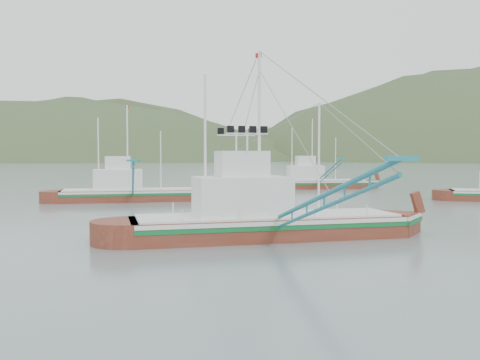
# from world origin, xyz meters

# --- Properties ---
(ground) EXTENTS (1200.00, 1200.00, 0.00)m
(ground) POSITION_xyz_m (0.00, 0.00, 0.00)
(ground) COLOR slate
(ground) RESTS_ON ground
(main_boat) EXTENTS (16.83, 28.46, 12.01)m
(main_boat) POSITION_xyz_m (2.35, 0.08, 2.43)
(main_boat) COLOR #612414
(main_boat) RESTS_ON ground
(bg_boat_left) EXTENTS (15.56, 26.43, 11.06)m
(bg_boat_left) POSITION_xyz_m (-14.08, 23.27, 2.16)
(bg_boat_left) COLOR #612414
(bg_boat_left) RESTS_ON ground
(bg_boat_far) EXTENTS (15.48, 26.73, 10.98)m
(bg_boat_far) POSITION_xyz_m (5.48, 46.88, 1.96)
(bg_boat_far) COLOR #612414
(bg_boat_far) RESTS_ON ground
(headland_left) EXTENTS (448.00, 308.00, 210.00)m
(headland_left) POSITION_xyz_m (-180.00, 360.00, 0.00)
(headland_left) COLOR #384B27
(headland_left) RESTS_ON ground
(ridge_distant) EXTENTS (960.00, 400.00, 240.00)m
(ridge_distant) POSITION_xyz_m (30.00, 560.00, 0.00)
(ridge_distant) COLOR slate
(ridge_distant) RESTS_ON ground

